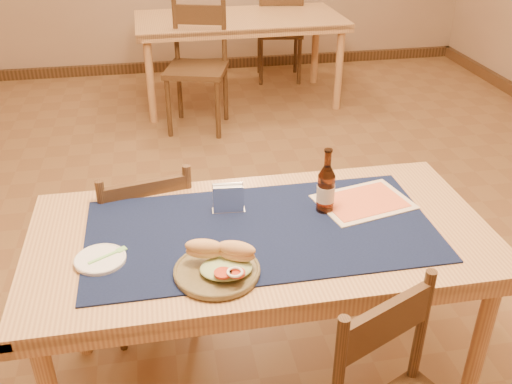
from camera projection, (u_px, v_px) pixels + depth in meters
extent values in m
cube|color=brown|center=(232.00, 268.00, 3.04)|extent=(6.00, 7.00, 0.02)
cylinder|color=tan|center=(477.00, 353.00, 2.02)|extent=(0.06, 0.06, 0.71)
cylinder|color=tan|center=(74.00, 287.00, 2.34)|extent=(0.06, 0.06, 0.71)
cylinder|color=tan|center=(404.00, 249.00, 2.56)|extent=(0.06, 0.06, 0.71)
cube|color=tan|center=(261.00, 236.00, 1.99)|extent=(1.60, 0.80, 0.04)
cube|color=#0F1838|center=(261.00, 230.00, 1.98)|extent=(1.20, 0.60, 0.01)
cube|color=#4D311B|center=(184.00, 65.00, 5.98)|extent=(6.00, 0.06, 0.10)
cylinder|color=tan|center=(150.00, 81.00, 4.60)|extent=(0.07, 0.07, 0.71)
cylinder|color=tan|center=(339.00, 69.00, 4.87)|extent=(0.07, 0.07, 0.71)
cylinder|color=tan|center=(148.00, 56.00, 5.21)|extent=(0.07, 0.07, 0.71)
cylinder|color=tan|center=(315.00, 47.00, 5.48)|extent=(0.07, 0.07, 0.71)
cube|color=tan|center=(239.00, 19.00, 4.85)|extent=(1.76, 0.90, 0.04)
cylinder|color=#4D311B|center=(175.00, 252.00, 2.80)|extent=(0.03, 0.03, 0.42)
cylinder|color=#4D311B|center=(106.00, 267.00, 2.69)|extent=(0.03, 0.03, 0.42)
cylinder|color=#4D311B|center=(194.00, 292.00, 2.53)|extent=(0.03, 0.03, 0.42)
cylinder|color=#4D311B|center=(119.00, 312.00, 2.42)|extent=(0.03, 0.03, 0.42)
cube|color=#4D311B|center=(144.00, 242.00, 2.51)|extent=(0.46, 0.46, 0.04)
cube|color=#4D311B|center=(146.00, 197.00, 2.20)|extent=(0.33, 0.09, 0.13)
cylinder|color=#4D311B|center=(189.00, 213.00, 2.31)|extent=(0.03, 0.03, 0.43)
cylinder|color=#4D311B|center=(106.00, 230.00, 2.20)|extent=(0.03, 0.03, 0.43)
cube|color=#4D311B|center=(386.00, 322.00, 1.59)|extent=(0.32, 0.17, 0.13)
cylinder|color=#4D311B|center=(338.00, 378.00, 1.56)|extent=(0.03, 0.03, 0.43)
cylinder|color=#4D311B|center=(421.00, 328.00, 1.73)|extent=(0.03, 0.03, 0.43)
cylinder|color=#4D311B|center=(169.00, 107.00, 4.40)|extent=(0.04, 0.04, 0.48)
cylinder|color=#4D311B|center=(218.00, 109.00, 4.37)|extent=(0.04, 0.04, 0.48)
cylinder|color=#4D311B|center=(180.00, 90.00, 4.74)|extent=(0.04, 0.04, 0.48)
cylinder|color=#4D311B|center=(225.00, 92.00, 4.70)|extent=(0.04, 0.04, 0.48)
cube|color=#4D311B|center=(196.00, 70.00, 4.43)|extent=(0.56, 0.56, 0.04)
cube|color=#4D311B|center=(199.00, 15.00, 4.43)|extent=(0.38, 0.14, 0.15)
cylinder|color=#4D311B|center=(176.00, 31.00, 4.51)|extent=(0.04, 0.04, 0.49)
cylinder|color=#4D311B|center=(224.00, 32.00, 4.47)|extent=(0.04, 0.04, 0.49)
cylinder|color=#4D311B|center=(296.00, 50.00, 5.82)|extent=(0.04, 0.04, 0.47)
cylinder|color=#4D311B|center=(259.00, 50.00, 5.81)|extent=(0.04, 0.04, 0.47)
cylinder|color=#4D311B|center=(299.00, 61.00, 5.50)|extent=(0.04, 0.04, 0.47)
cylinder|color=#4D311B|center=(261.00, 61.00, 5.49)|extent=(0.04, 0.04, 0.47)
cube|color=#4D311B|center=(279.00, 32.00, 5.54)|extent=(0.49, 0.49, 0.04)
cylinder|color=#4D311B|center=(301.00, 11.00, 5.26)|extent=(0.04, 0.04, 0.48)
cylinder|color=#4D311B|center=(261.00, 11.00, 5.25)|extent=(0.04, 0.04, 0.48)
cylinder|color=brown|center=(217.00, 271.00, 1.76)|extent=(0.27, 0.27, 0.02)
torus|color=brown|center=(217.00, 270.00, 1.76)|extent=(0.27, 0.27, 0.01)
ellipsoid|color=#A8BD82|center=(226.00, 268.00, 1.74)|extent=(0.16, 0.13, 0.03)
ellipsoid|color=tan|center=(204.00, 249.00, 1.76)|extent=(0.12, 0.08, 0.06)
ellipsoid|color=tan|center=(236.00, 251.00, 1.75)|extent=(0.13, 0.10, 0.07)
cylinder|color=#B03017|center=(223.00, 273.00, 1.69)|extent=(0.05, 0.05, 0.01)
cylinder|color=#B03017|center=(237.00, 273.00, 1.69)|extent=(0.05, 0.05, 0.01)
torus|color=white|center=(235.00, 272.00, 1.67)|extent=(0.05, 0.05, 0.01)
cylinder|color=white|center=(100.00, 259.00, 1.82)|extent=(0.16, 0.16, 0.01)
torus|color=white|center=(100.00, 258.00, 1.82)|extent=(0.16, 0.16, 0.01)
cube|color=#88DC79|center=(103.00, 257.00, 1.81)|extent=(0.09, 0.06, 0.00)
cube|color=#88DC79|center=(122.00, 249.00, 1.85)|extent=(0.04, 0.03, 0.00)
cylinder|color=#47200C|center=(326.00, 193.00, 2.06)|extent=(0.06, 0.06, 0.14)
cone|color=#47200C|center=(327.00, 171.00, 2.01)|extent=(0.06, 0.06, 0.04)
cylinder|color=#47200C|center=(328.00, 159.00, 1.99)|extent=(0.02, 0.02, 0.06)
cylinder|color=#47200C|center=(329.00, 150.00, 1.97)|extent=(0.03, 0.03, 0.01)
cylinder|color=beige|center=(326.00, 193.00, 2.06)|extent=(0.07, 0.07, 0.06)
cube|color=silver|center=(229.00, 210.00, 2.09)|extent=(0.12, 0.05, 0.00)
cube|color=silver|center=(229.00, 200.00, 2.04)|extent=(0.11, 0.01, 0.10)
cube|color=silver|center=(228.00, 195.00, 2.08)|extent=(0.11, 0.01, 0.10)
cube|color=white|center=(228.00, 199.00, 2.06)|extent=(0.11, 0.04, 0.09)
cube|color=#3B81BE|center=(228.00, 199.00, 2.04)|extent=(0.08, 0.01, 0.03)
cube|color=beige|center=(363.00, 202.00, 2.14)|extent=(0.38, 0.31, 0.00)
cube|color=#EB693D|center=(364.00, 201.00, 2.14)|extent=(0.33, 0.26, 0.00)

